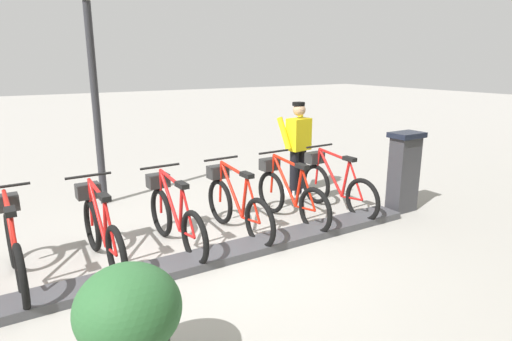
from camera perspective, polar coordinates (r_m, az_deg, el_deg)
name	(u,v)px	position (r m, az deg, el deg)	size (l,w,h in m)	color
ground_plane	(210,261)	(5.39, -6.04, -11.80)	(60.00, 60.00, 0.00)	#A6A29C
dock_rail_base	(210,257)	(5.36, -6.06, -11.32)	(0.44, 6.23, 0.10)	#47474C
payment_kiosk	(404,171)	(7.25, 18.87, -0.01)	(0.36, 0.52, 1.28)	#38383D
bike_docked_0	(335,185)	(7.04, 10.31, -1.87)	(1.72, 0.54, 1.02)	black
bike_docked_1	(289,194)	(6.50, 4.32, -3.06)	(1.72, 0.54, 1.02)	black
bike_docked_2	(236,204)	(6.03, -2.70, -4.41)	(1.72, 0.54, 1.02)	black
bike_docked_3	(174,216)	(5.68, -10.76, -5.87)	(1.72, 0.54, 1.02)	black
bike_docked_4	(101,230)	(5.45, -19.73, -7.34)	(1.72, 0.54, 1.02)	black
bike_docked_5	(14,246)	(5.37, -29.28, -8.71)	(1.72, 0.54, 1.02)	black
worker_near_rack	(298,145)	(7.72, 5.56, 3.37)	(0.49, 0.67, 1.66)	white
lamp_post	(92,60)	(7.49, -20.82, 13.40)	(0.32, 0.32, 3.56)	#2D2D33
planter_bush	(129,322)	(3.41, -16.33, -18.65)	(0.76, 0.76, 0.97)	#59544C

